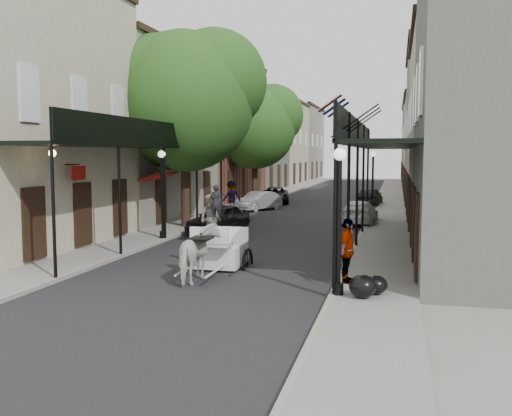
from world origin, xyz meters
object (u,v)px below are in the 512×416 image
Objects in this scene: car_left_far at (275,195)px; lamppost_left at (162,193)px; pedestrian_sidewalk_left at (232,197)px; pedestrian_walking at (211,218)px; carriage at (225,233)px; tree_near at (193,96)px; pedestrian_sidewalk_right at (347,251)px; car_right_far at (369,196)px; lamppost_right_far at (373,182)px; car_right_near at (359,212)px; tree_far at (260,124)px; car_left_mid at (258,201)px; car_left_near at (219,218)px; horse at (200,254)px; lamppost_right_near at (339,219)px.

lamppost_left is at bearing -103.46° from car_left_far.
pedestrian_sidewalk_left is at bearing 90.54° from lamppost_left.
car_left_far is (-1.30, 19.03, -0.40)m from pedestrian_walking.
carriage is 0.63× the size of car_left_far.
tree_near reaches higher than car_left_far.
pedestrian_sidewalk_right is 0.45× the size of car_right_far.
lamppost_right_far reaches higher than pedestrian_walking.
pedestrian_sidewalk_right reaches higher than car_right_near.
tree_far is 1.98× the size of car_left_far.
carriage is 1.42× the size of pedestrian_sidewalk_left.
car_right_far is (-0.60, 25.46, -0.34)m from pedestrian_sidewalk_right.
car_left_near is at bearing -62.74° from car_left_mid.
carriage is at bearing -90.00° from horse.
pedestrian_sidewalk_left is at bearing -83.61° from car_left_mid.
car_left_near is (-6.70, 11.05, -1.39)m from lamppost_right_near.
lamppost_right_far is 0.93× the size of car_right_far.
tree_far is 8.85m from pedestrian_sidewalk_left.
tree_far reaches higher than carriage.
lamppost_right_far is at bearing 9.23° from pedestrian_sidewalk_right.
car_right_far is (3.56, 25.84, -0.14)m from horse.
horse is 10.40m from car_left_near.
lamppost_right_near is at bearing -41.76° from carriage.
car_right_near is 10.84m from car_right_far.
carriage is 0.69× the size of car_right_far.
pedestrian_sidewalk_left is (0.05, -7.47, -4.75)m from tree_far.
lamppost_right_far is at bearing -102.82° from horse.
car_right_far is at bearing 61.99° from tree_near.
tree_far is 26.63m from pedestrian_sidewalk_right.
tree_near is 3.50× the size of carriage.
lamppost_left is 20.40m from car_right_far.
pedestrian_walking is at bearing -61.76° from tree_near.
lamppost_right_near is 16.07m from car_right_near.
horse reaches higher than car_right_near.
tree_far is 2.32× the size of car_left_mid.
car_left_mid is 8.92m from car_right_near.
pedestrian_sidewalk_right is 0.41× the size of car_left_far.
car_left_mid is at bearing -77.73° from tree_far.
tree_near is at bearing -104.51° from car_left_far.
tree_far reaches higher than car_left_mid.
car_left_mid is at bearing 86.53° from lamppost_left.
pedestrian_sidewalk_right is (8.40, -17.32, -0.07)m from pedestrian_sidewalk_left.
horse is 0.97× the size of pedestrian_walking.
tree_near is 2.60× the size of lamppost_right_far.
lamppost_right_far reaches higher than carriage.
lamppost_right_far is at bearing 43.31° from tree_near.
pedestrian_walking is 0.54× the size of car_left_mid.
pedestrian_sidewalk_right is at bearing -52.12° from tree_near.
car_left_mid is at bearing 108.00° from car_left_near.
pedestrian_sidewalk_right is at bearing -24.39° from pedestrian_walking.
pedestrian_walking is at bearing 56.77° from car_right_near.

